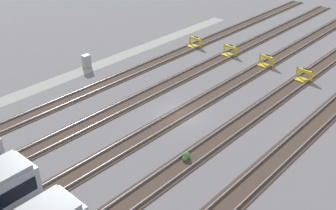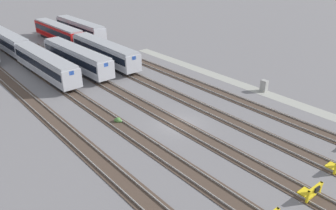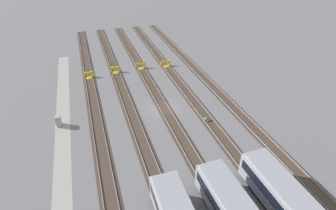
{
  "view_description": "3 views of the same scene",
  "coord_description": "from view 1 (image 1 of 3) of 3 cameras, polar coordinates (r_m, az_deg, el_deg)",
  "views": [
    {
      "loc": [
        24.65,
        21.02,
        19.65
      ],
      "look_at": [
        1.79,
        0.0,
        1.8
      ],
      "focal_mm": 42.0,
      "sensor_mm": 36.0,
      "label": 1
    },
    {
      "loc": [
        -23.8,
        21.97,
        17.97
      ],
      "look_at": [
        1.79,
        0.0,
        1.8
      ],
      "focal_mm": 35.0,
      "sensor_mm": 36.0,
      "label": 2
    },
    {
      "loc": [
        32.49,
        -10.19,
        22.62
      ],
      "look_at": [
        1.79,
        0.0,
        1.8
      ],
      "focal_mm": 28.0,
      "sensor_mm": 36.0,
      "label": 3
    }
  ],
  "objects": [
    {
      "name": "ground_plane",
      "position": [
        37.89,
        1.83,
        -1.37
      ],
      "size": [
        400.0,
        400.0,
        0.0
      ],
      "primitive_type": "plane",
      "color": "slate"
    },
    {
      "name": "service_walkway",
      "position": [
        47.9,
        -11.94,
        5.0
      ],
      "size": [
        54.0,
        2.0,
        0.01
      ],
      "primitive_type": "cube",
      "color": "#9E9E93",
      "rests_on": "ground"
    },
    {
      "name": "rail_track_nearest",
      "position": [
        44.47,
        -8.33,
        3.39
      ],
      "size": [
        90.0,
        2.23,
        0.21
      ],
      "color": "#47382D",
      "rests_on": "ground"
    },
    {
      "name": "rail_track_near_inner",
      "position": [
        40.97,
        -3.65,
        1.23
      ],
      "size": [
        90.0,
        2.23,
        0.21
      ],
      "color": "#47382D",
      "rests_on": "ground"
    },
    {
      "name": "rail_track_middle",
      "position": [
        37.86,
        1.83,
        -1.31
      ],
      "size": [
        90.0,
        2.24,
        0.21
      ],
      "color": "#47382D",
      "rests_on": "ground"
    },
    {
      "name": "rail_track_far_inner",
      "position": [
        35.25,
        8.22,
        -4.26
      ],
      "size": [
        90.0,
        2.23,
        0.21
      ],
      "color": "#47382D",
      "rests_on": "ground"
    },
    {
      "name": "rail_track_farthest",
      "position": [
        33.24,
        15.57,
        -7.55
      ],
      "size": [
        90.0,
        2.23,
        0.21
      ],
      "color": "#47382D",
      "rests_on": "ground"
    },
    {
      "name": "bumper_stop_nearest_track",
      "position": [
        53.86,
        3.8,
        9.01
      ],
      "size": [
        1.34,
        2.0,
        1.22
      ],
      "color": "yellow",
      "rests_on": "ground"
    },
    {
      "name": "bumper_stop_near_inner_track",
      "position": [
        51.58,
        8.82,
        7.75
      ],
      "size": [
        1.37,
        2.01,
        1.22
      ],
      "color": "yellow",
      "rests_on": "ground"
    },
    {
      "name": "bumper_stop_middle_track",
      "position": [
        49.35,
        13.93,
        6.16
      ],
      "size": [
        1.38,
        2.01,
        1.22
      ],
      "color": "yellow",
      "rests_on": "ground"
    },
    {
      "name": "bumper_stop_far_inner_track",
      "position": [
        46.84,
        19.0,
        4.06
      ],
      "size": [
        1.37,
        2.01,
        1.22
      ],
      "color": "yellow",
      "rests_on": "ground"
    },
    {
      "name": "electrical_cabinet",
      "position": [
        48.23,
        -11.75,
        6.24
      ],
      "size": [
        0.9,
        0.73,
        1.6
      ],
      "color": "#9E9E99",
      "rests_on": "ground"
    },
    {
      "name": "weed_clump",
      "position": [
        32.04,
        2.6,
        -7.43
      ],
      "size": [
        0.92,
        0.7,
        0.64
      ],
      "color": "#4C7F3D",
      "rests_on": "ground"
    }
  ]
}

